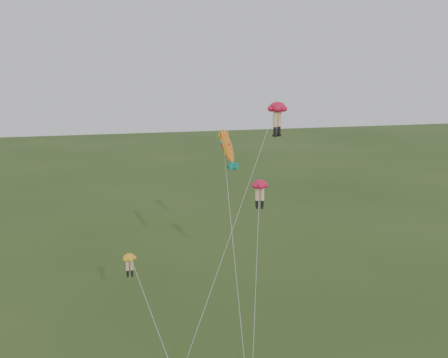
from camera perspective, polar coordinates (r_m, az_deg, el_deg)
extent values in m
ellipsoid|color=red|center=(41.35, 6.14, 8.21)|extent=(2.27, 2.27, 0.83)
cylinder|color=#FAC194|center=(41.23, 5.88, 6.83)|extent=(0.37, 0.37, 1.27)
cylinder|color=black|center=(41.33, 5.85, 5.51)|extent=(0.29, 0.29, 0.64)
cube|color=black|center=(41.38, 5.84, 4.95)|extent=(0.36, 0.42, 0.19)
cylinder|color=#FAC194|center=(41.63, 6.33, 6.87)|extent=(0.37, 0.37, 1.27)
cylinder|color=black|center=(41.72, 6.30, 5.56)|extent=(0.29, 0.29, 0.64)
cube|color=black|center=(41.77, 6.28, 5.01)|extent=(0.36, 0.42, 0.19)
cylinder|color=silver|center=(38.37, 0.96, -5.83)|extent=(9.63, 6.81, 18.93)
ellipsoid|color=red|center=(42.93, 4.12, -0.56)|extent=(1.94, 1.94, 0.75)
cylinder|color=#FAC194|center=(43.14, 3.80, -1.70)|extent=(0.33, 0.33, 1.14)
cylinder|color=black|center=(43.35, 3.78, -2.80)|extent=(0.26, 0.26, 0.57)
cube|color=black|center=(43.44, 3.77, -3.27)|extent=(0.30, 0.38, 0.17)
cylinder|color=#FAC194|center=(43.12, 4.40, -1.71)|extent=(0.33, 0.33, 1.14)
cylinder|color=black|center=(43.33, 4.39, -2.81)|extent=(0.26, 0.26, 0.57)
cube|color=black|center=(43.43, 4.38, -3.28)|extent=(0.30, 0.38, 0.17)
cylinder|color=silver|center=(39.94, 3.73, -10.21)|extent=(3.64, 9.21, 12.27)
ellipsoid|color=yellow|center=(36.74, -10.78, -8.75)|extent=(1.08, 1.08, 0.51)
cylinder|color=#FAC194|center=(36.95, -10.99, -9.64)|extent=(0.23, 0.23, 0.78)
cylinder|color=black|center=(37.17, -10.96, -10.47)|extent=(0.18, 0.18, 0.39)
cube|color=black|center=(37.27, -10.94, -10.83)|extent=(0.14, 0.23, 0.11)
cylinder|color=#FAC194|center=(36.95, -10.50, -9.61)|extent=(0.23, 0.23, 0.78)
cylinder|color=black|center=(37.17, -10.47, -10.45)|extent=(0.18, 0.18, 0.39)
cube|color=black|center=(37.27, -10.45, -10.81)|extent=(0.14, 0.23, 0.11)
cylinder|color=silver|center=(35.85, -7.79, -16.29)|extent=(2.84, 5.93, 8.60)
ellipsoid|color=yellow|center=(38.41, 0.34, 3.78)|extent=(1.14, 3.00, 2.95)
sphere|color=yellow|center=(38.41, 0.34, 3.78)|extent=(1.00, 1.34, 1.27)
cone|color=#148375|center=(38.41, 0.34, 3.78)|extent=(0.80, 1.26, 1.20)
cone|color=#148375|center=(38.41, 0.34, 3.78)|extent=(0.80, 1.26, 1.20)
cone|color=#148375|center=(38.41, 0.34, 3.78)|extent=(0.45, 0.70, 0.67)
cone|color=#148375|center=(38.41, 0.34, 3.78)|extent=(0.45, 0.70, 0.67)
cone|color=red|center=(38.41, 0.34, 3.78)|extent=(0.49, 0.70, 0.66)
cylinder|color=silver|center=(36.95, 1.43, -9.19)|extent=(0.61, 7.30, 15.73)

